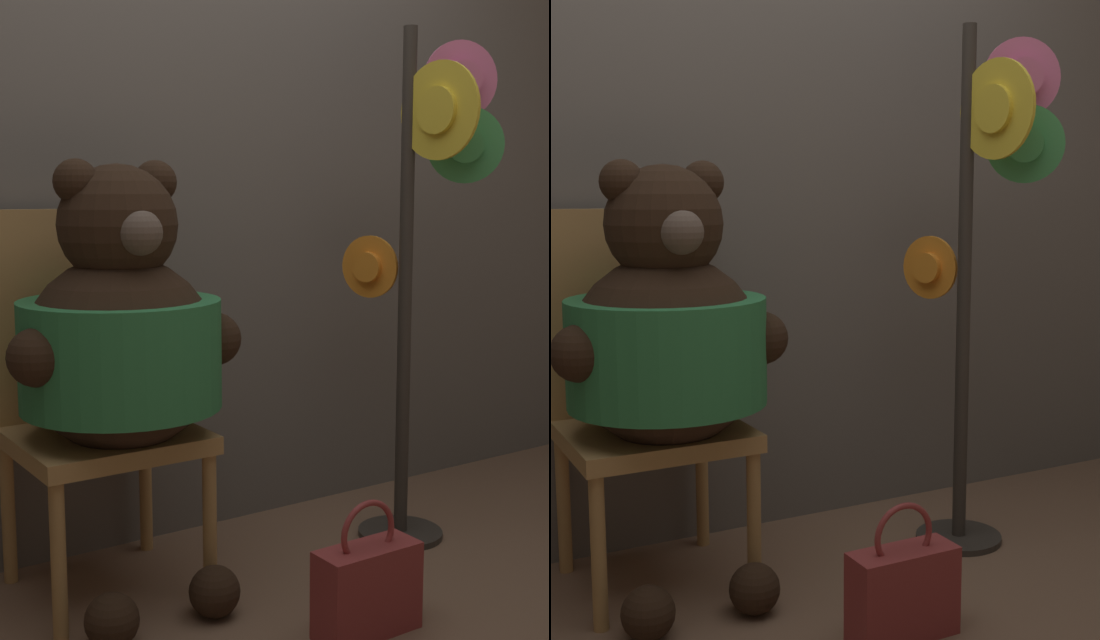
{
  "view_description": "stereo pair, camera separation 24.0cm",
  "coord_description": "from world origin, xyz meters",
  "views": [
    {
      "loc": [
        -1.22,
        -2.02,
        1.14
      ],
      "look_at": [
        0.23,
        0.15,
        0.76
      ],
      "focal_mm": 50.0,
      "sensor_mm": 36.0,
      "label": 1
    },
    {
      "loc": [
        -1.01,
        -2.15,
        1.14
      ],
      "look_at": [
        0.23,
        0.15,
        0.76
      ],
      "focal_mm": 50.0,
      "sensor_mm": 36.0,
      "label": 2
    }
  ],
  "objects": [
    {
      "name": "wall_back",
      "position": [
        0.0,
        0.61,
        1.24
      ],
      "size": [
        8.0,
        0.1,
        2.48
      ],
      "color": "#66605B",
      "rests_on": "ground_plane"
    },
    {
      "name": "handbag_on_ground",
      "position": [
        0.19,
        -0.34,
        0.13
      ],
      "size": [
        0.28,
        0.11,
        0.36
      ],
      "color": "maroon",
      "rests_on": "ground_plane"
    },
    {
      "name": "chair",
      "position": [
        -0.26,
        0.37,
        0.57
      ],
      "size": [
        0.5,
        0.47,
        1.09
      ],
      "color": "#B2844C",
      "rests_on": "ground_plane"
    },
    {
      "name": "teddy_bear",
      "position": [
        -0.24,
        0.19,
        0.74
      ],
      "size": [
        0.66,
        0.59,
        1.22
      ],
      "color": "black",
      "rests_on": "ground_plane"
    },
    {
      "name": "ground_plane",
      "position": [
        0.0,
        0.0,
        0.0
      ],
      "size": [
        14.0,
        14.0,
        0.0
      ],
      "primitive_type": "plane",
      "color": "brown"
    },
    {
      "name": "hat_display_rack",
      "position": [
        0.75,
        0.07,
        0.98
      ],
      "size": [
        0.41,
        0.49,
        1.65
      ],
      "color": "#332D28",
      "rests_on": "ground_plane"
    }
  ]
}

